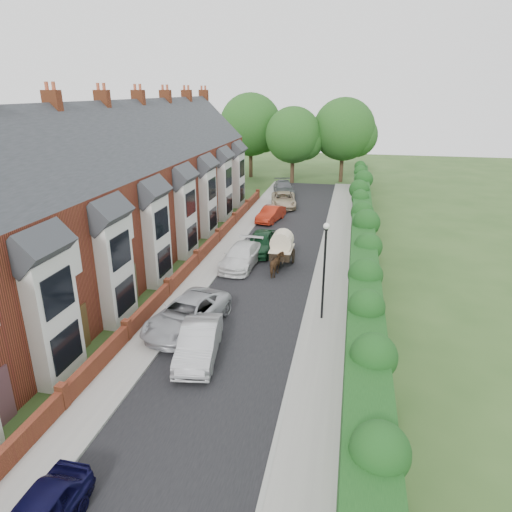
{
  "coord_description": "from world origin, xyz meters",
  "views": [
    {
      "loc": [
        4.43,
        -17.09,
        11.11
      ],
      "look_at": [
        -0.61,
        6.75,
        2.2
      ],
      "focal_mm": 32.0,
      "sensor_mm": 36.0,
      "label": 1
    }
  ],
  "objects_px": {
    "lamppost": "(325,260)",
    "car_silver_a": "(199,342)",
    "horse": "(277,265)",
    "car_green": "(261,242)",
    "car_silver_b": "(187,314)",
    "car_beige": "(283,200)",
    "horse_cart": "(282,246)",
    "car_red": "(271,214)",
    "car_white": "(241,256)",
    "car_grey": "(284,188)"
  },
  "relations": [
    {
      "from": "lamppost",
      "to": "car_beige",
      "type": "bearing_deg",
      "value": 103.39
    },
    {
      "from": "car_red",
      "to": "car_beige",
      "type": "height_order",
      "value": "car_beige"
    },
    {
      "from": "horse",
      "to": "car_green",
      "type": "bearing_deg",
      "value": -59.85
    },
    {
      "from": "car_silver_b",
      "to": "car_white",
      "type": "distance_m",
      "value": 8.76
    },
    {
      "from": "car_silver_b",
      "to": "car_white",
      "type": "bearing_deg",
      "value": 97.67
    },
    {
      "from": "horse",
      "to": "horse_cart",
      "type": "relative_size",
      "value": 0.5
    },
    {
      "from": "car_beige",
      "to": "horse",
      "type": "distance_m",
      "value": 18.13
    },
    {
      "from": "lamppost",
      "to": "horse",
      "type": "bearing_deg",
      "value": 120.74
    },
    {
      "from": "car_silver_b",
      "to": "horse_cart",
      "type": "distance_m",
      "value": 9.99
    },
    {
      "from": "lamppost",
      "to": "car_silver_b",
      "type": "xyz_separation_m",
      "value": [
        -6.4,
        -2.24,
        -2.54
      ]
    },
    {
      "from": "car_silver_a",
      "to": "car_green",
      "type": "xyz_separation_m",
      "value": [
        -0.07,
        14.03,
        0.04
      ]
    },
    {
      "from": "car_silver_b",
      "to": "car_grey",
      "type": "height_order",
      "value": "car_silver_b"
    },
    {
      "from": "car_beige",
      "to": "car_grey",
      "type": "height_order",
      "value": "car_grey"
    },
    {
      "from": "lamppost",
      "to": "horse",
      "type": "xyz_separation_m",
      "value": [
        -3.2,
        5.39,
        -2.59
      ]
    },
    {
      "from": "car_green",
      "to": "car_beige",
      "type": "relative_size",
      "value": 0.88
    },
    {
      "from": "lamppost",
      "to": "car_grey",
      "type": "relative_size",
      "value": 0.99
    },
    {
      "from": "car_silver_b",
      "to": "horse",
      "type": "height_order",
      "value": "car_silver_b"
    },
    {
      "from": "car_grey",
      "to": "horse_cart",
      "type": "xyz_separation_m",
      "value": [
        3.2,
        -21.8,
        0.63
      ]
    },
    {
      "from": "car_beige",
      "to": "horse",
      "type": "relative_size",
      "value": 3.1
    },
    {
      "from": "lamppost",
      "to": "horse_cart",
      "type": "distance_m",
      "value": 8.11
    },
    {
      "from": "lamppost",
      "to": "car_grey",
      "type": "bearing_deg",
      "value": 102.45
    },
    {
      "from": "car_white",
      "to": "car_red",
      "type": "distance_m",
      "value": 11.3
    },
    {
      "from": "car_red",
      "to": "car_grey",
      "type": "distance_m",
      "value": 11.21
    },
    {
      "from": "car_silver_b",
      "to": "horse_cart",
      "type": "height_order",
      "value": "horse_cart"
    },
    {
      "from": "car_red",
      "to": "car_grey",
      "type": "relative_size",
      "value": 0.79
    },
    {
      "from": "car_silver_b",
      "to": "lamppost",
      "type": "bearing_deg",
      "value": 30.88
    },
    {
      "from": "car_white",
      "to": "car_beige",
      "type": "relative_size",
      "value": 0.97
    },
    {
      "from": "car_silver_a",
      "to": "car_grey",
      "type": "relative_size",
      "value": 0.86
    },
    {
      "from": "car_silver_a",
      "to": "horse",
      "type": "xyz_separation_m",
      "value": [
        1.8,
        9.99,
        -0.03
      ]
    },
    {
      "from": "car_silver_a",
      "to": "car_red",
      "type": "distance_m",
      "value": 22.42
    },
    {
      "from": "car_silver_a",
      "to": "car_green",
      "type": "height_order",
      "value": "car_green"
    },
    {
      "from": "car_grey",
      "to": "lamppost",
      "type": "bearing_deg",
      "value": -90.8
    },
    {
      "from": "car_white",
      "to": "horse",
      "type": "xyz_separation_m",
      "value": [
        2.59,
        -1.11,
        -0.02
      ]
    },
    {
      "from": "lamppost",
      "to": "car_silver_b",
      "type": "height_order",
      "value": "lamppost"
    },
    {
      "from": "lamppost",
      "to": "horse_cart",
      "type": "xyz_separation_m",
      "value": [
        -3.2,
        7.2,
        -1.91
      ]
    },
    {
      "from": "car_red",
      "to": "horse_cart",
      "type": "relative_size",
      "value": 1.22
    },
    {
      "from": "horse",
      "to": "car_silver_b",
      "type": "bearing_deg",
      "value": 72.57
    },
    {
      "from": "lamppost",
      "to": "car_silver_a",
      "type": "distance_m",
      "value": 7.26
    },
    {
      "from": "car_red",
      "to": "horse_cart",
      "type": "distance_m",
      "value": 10.95
    },
    {
      "from": "lamppost",
      "to": "car_silver_b",
      "type": "distance_m",
      "value": 7.24
    },
    {
      "from": "car_beige",
      "to": "horse_cart",
      "type": "xyz_separation_m",
      "value": [
        2.36,
        -16.16,
        0.66
      ]
    },
    {
      "from": "car_silver_b",
      "to": "horse",
      "type": "relative_size",
      "value": 3.26
    },
    {
      "from": "lamppost",
      "to": "car_green",
      "type": "height_order",
      "value": "lamppost"
    },
    {
      "from": "car_silver_b",
      "to": "horse",
      "type": "bearing_deg",
      "value": 78.88
    },
    {
      "from": "car_red",
      "to": "car_grey",
      "type": "xyz_separation_m",
      "value": [
        -0.55,
        11.2,
        0.08
      ]
    },
    {
      "from": "car_silver_a",
      "to": "car_beige",
      "type": "distance_m",
      "value": 27.97
    },
    {
      "from": "car_white",
      "to": "car_red",
      "type": "xyz_separation_m",
      "value": [
        -0.05,
        11.3,
        -0.05
      ]
    },
    {
      "from": "car_red",
      "to": "horse",
      "type": "height_order",
      "value": "horse"
    },
    {
      "from": "car_green",
      "to": "car_grey",
      "type": "xyz_separation_m",
      "value": [
        -1.32,
        19.57,
        -0.02
      ]
    },
    {
      "from": "car_white",
      "to": "car_red",
      "type": "relative_size",
      "value": 1.23
    }
  ]
}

